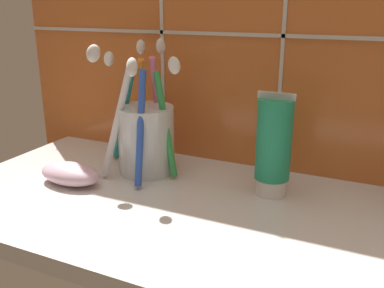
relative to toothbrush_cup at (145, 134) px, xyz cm
name	(u,v)px	position (x,y,z in cm)	size (l,w,h in cm)	color
sink_counter	(225,219)	(14.40, -6.85, -6.46)	(70.93, 31.13, 2.00)	silver
toothbrush_cup	(145,134)	(0.00, 0.00, 0.00)	(14.76, 14.61, 17.94)	silver
toothpaste_tube	(274,146)	(17.78, -0.04, 0.77)	(4.44, 4.23, 12.69)	white
soap_bar	(70,174)	(-6.61, -8.04, -4.07)	(8.64, 4.70, 2.79)	#DBB2C6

